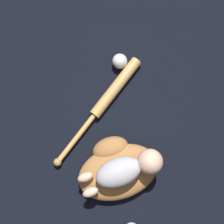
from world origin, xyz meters
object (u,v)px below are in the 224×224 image
Objects in this scene: baseball_glove at (117,169)px; baby_figure at (128,170)px; baseball at (120,61)px; baseball_bat at (108,98)px.

baby_figure is at bearing -0.10° from baseball_glove.
baby_figure is (0.04, -0.00, 0.09)m from baseball_glove.
baseball is at bearing 98.49° from baby_figure.
baseball reaches higher than baseball_bat.
baseball is (0.04, 0.18, 0.01)m from baseball_bat.
baseball_bat is (-0.11, 0.32, -0.11)m from baby_figure.
baseball_bat is 7.56× the size of baseball.
baseball_glove is 0.78× the size of baseball_bat.
baby_figure is 0.65× the size of baseball_bat.
baseball_glove reaches higher than baseball_bat.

